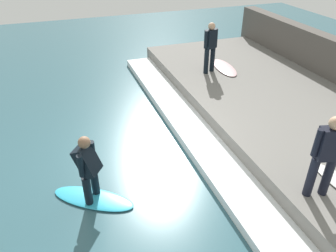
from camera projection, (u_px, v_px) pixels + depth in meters
ground_plane at (142, 156)px, 7.67m from camera, size 28.00×28.00×0.00m
concrete_ledge at (291, 117)px, 8.71m from camera, size 4.40×12.31×0.51m
wave_foam_crest at (200, 141)px, 8.04m from camera, size 0.90×11.69×0.20m
surfboard_riding at (93, 198)px, 6.44m from camera, size 1.69×1.43×0.06m
surfer_riding at (88, 166)px, 6.02m from camera, size 0.56×0.55×1.42m
surfer_waiting_near at (327, 153)px, 5.40m from camera, size 0.53×0.33×1.59m
surfer_waiting_far at (210, 45)px, 10.26m from camera, size 0.51×0.35×1.59m
surfboard_waiting_far at (224, 67)px, 10.99m from camera, size 0.77×1.67×0.06m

